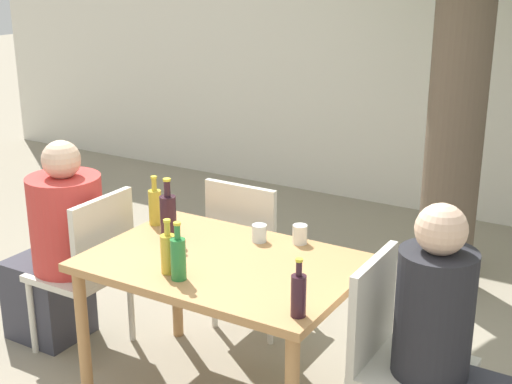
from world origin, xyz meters
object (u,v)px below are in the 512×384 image
at_px(person_seated_1, 452,365).
at_px(wine_bottle_1, 298,294).
at_px(drinking_glass_0, 300,234).
at_px(drinking_glass_1, 259,233).
at_px(dining_table_front, 223,277).
at_px(oil_cruet_2, 155,206).
at_px(patio_chair_1, 396,350).
at_px(person_seated_0, 58,252).
at_px(patio_chair_0, 90,264).
at_px(patio_chair_2, 251,245).
at_px(green_bottle_0, 178,257).
at_px(oil_cruet_4, 168,252).
at_px(wine_bottle_3, 168,216).

relative_size(person_seated_1, wine_bottle_1, 4.88).
distance_m(drinking_glass_0, drinking_glass_1, 0.20).
height_order(dining_table_front, oil_cruet_2, oil_cruet_2).
height_order(patio_chair_1, drinking_glass_0, patio_chair_1).
xyz_separation_m(dining_table_front, person_seated_0, (-1.10, -0.00, -0.11)).
xyz_separation_m(patio_chair_0, oil_cruet_2, (0.30, 0.21, 0.32)).
bearing_deg(patio_chair_2, green_bottle_0, 102.08).
xyz_separation_m(green_bottle_0, oil_cruet_4, (-0.08, 0.03, -0.01)).
bearing_deg(person_seated_1, person_seated_0, 90.00).
xyz_separation_m(person_seated_1, green_bottle_0, (-1.15, -0.28, 0.31)).
bearing_deg(green_bottle_0, person_seated_1, 13.46).
height_order(dining_table_front, oil_cruet_4, oil_cruet_4).
distance_m(patio_chair_1, oil_cruet_2, 1.48).
height_order(patio_chair_1, drinking_glass_1, patio_chair_1).
height_order(oil_cruet_2, drinking_glass_1, oil_cruet_2).
height_order(wine_bottle_1, drinking_glass_1, wine_bottle_1).
xyz_separation_m(patio_chair_1, drinking_glass_0, (-0.65, 0.36, 0.27)).
bearing_deg(person_seated_1, green_bottle_0, 103.46).
relative_size(dining_table_front, oil_cruet_4, 4.96).
bearing_deg(oil_cruet_2, wine_bottle_3, -35.36).
height_order(green_bottle_0, oil_cruet_4, green_bottle_0).
xyz_separation_m(patio_chair_2, drinking_glass_1, (0.28, -0.38, 0.26)).
relative_size(green_bottle_0, drinking_glass_1, 3.06).
bearing_deg(oil_cruet_4, oil_cruet_2, 133.87).
distance_m(person_seated_1, wine_bottle_3, 1.51).
distance_m(dining_table_front, drinking_glass_1, 0.32).
bearing_deg(wine_bottle_3, patio_chair_1, -3.20).
bearing_deg(oil_cruet_4, wine_bottle_3, 127.38).
relative_size(patio_chair_1, oil_cruet_2, 3.45).
height_order(patio_chair_0, patio_chair_1, same).
bearing_deg(patio_chair_0, dining_table_front, 90.00).
bearing_deg(patio_chair_2, wine_bottle_1, 129.82).
bearing_deg(drinking_glass_1, patio_chair_0, -162.35).
xyz_separation_m(patio_chair_0, oil_cruet_4, (0.73, -0.24, 0.32)).
distance_m(patio_chair_1, wine_bottle_3, 1.28).
xyz_separation_m(patio_chair_0, green_bottle_0, (0.81, -0.28, 0.32)).
xyz_separation_m(person_seated_1, wine_bottle_3, (-1.47, 0.07, 0.34)).
distance_m(patio_chair_0, oil_cruet_2, 0.49).
bearing_deg(person_seated_0, patio_chair_0, 90.00).
height_order(person_seated_1, oil_cruet_2, person_seated_1).
bearing_deg(patio_chair_2, person_seated_0, 38.25).
bearing_deg(patio_chair_1, wine_bottle_3, 86.80).
bearing_deg(person_seated_1, drinking_glass_1, 75.20).
height_order(person_seated_0, drinking_glass_0, person_seated_0).
xyz_separation_m(person_seated_0, wine_bottle_3, (0.73, 0.07, 0.33)).
bearing_deg(patio_chair_1, drinking_glass_1, 71.22).
height_order(patio_chair_0, wine_bottle_1, wine_bottle_1).
bearing_deg(person_seated_1, oil_cruet_2, 82.92).
xyz_separation_m(dining_table_front, wine_bottle_1, (0.56, -0.31, 0.19)).
bearing_deg(oil_cruet_4, dining_table_front, 61.85).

